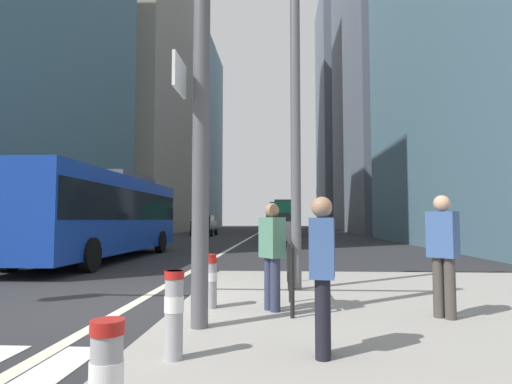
# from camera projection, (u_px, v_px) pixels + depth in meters

# --- Properties ---
(ground_plane) EXTENTS (160.00, 160.00, 0.00)m
(ground_plane) POSITION_uv_depth(u_px,v_px,m) (240.00, 243.00, 27.36)
(ground_plane) COLOR #28282B
(median_island) EXTENTS (9.00, 10.00, 0.15)m
(median_island) POSITION_uv_depth(u_px,v_px,m) (480.00, 320.00, 6.13)
(median_island) COLOR gray
(median_island) RESTS_ON ground
(lane_centre_line) EXTENTS (0.20, 80.00, 0.01)m
(lane_centre_line) POSITION_uv_depth(u_px,v_px,m) (251.00, 237.00, 37.32)
(lane_centre_line) COLOR beige
(lane_centre_line) RESTS_ON ground
(office_tower_left_mid) EXTENTS (12.91, 24.55, 54.86)m
(office_tower_left_mid) POSITION_uv_depth(u_px,v_px,m) (135.00, 18.00, 54.69)
(office_tower_left_mid) COLOR gray
(office_tower_left_mid) RESTS_ON ground
(office_tower_left_far) EXTENTS (12.22, 22.90, 34.84)m
(office_tower_left_far) POSITION_uv_depth(u_px,v_px,m) (182.00, 136.00, 80.59)
(office_tower_left_far) COLOR slate
(office_tower_left_far) RESTS_ON ground
(office_tower_right_mid) EXTENTS (12.65, 24.41, 49.60)m
(office_tower_right_mid) POSITION_uv_depth(u_px,v_px,m) (393.00, 37.00, 54.09)
(office_tower_right_mid) COLOR slate
(office_tower_right_mid) RESTS_ON ground
(office_tower_right_far) EXTENTS (13.86, 18.53, 44.27)m
(office_tower_right_far) POSITION_uv_depth(u_px,v_px,m) (356.00, 111.00, 80.95)
(office_tower_right_far) COLOR slate
(office_tower_right_far) RESTS_ON ground
(city_bus_blue_oncoming) EXTENTS (2.73, 11.47, 3.40)m
(city_bus_blue_oncoming) POSITION_uv_depth(u_px,v_px,m) (103.00, 211.00, 16.09)
(city_bus_blue_oncoming) COLOR #14389E
(city_bus_blue_oncoming) RESTS_ON ground
(city_bus_red_receding) EXTENTS (2.71, 10.59, 3.40)m
(city_bus_red_receding) POSITION_uv_depth(u_px,v_px,m) (284.00, 217.00, 42.66)
(city_bus_red_receding) COLOR #198456
(city_bus_red_receding) RESTS_ON ground
(car_oncoming_mid) EXTENTS (2.05, 4.34, 1.94)m
(car_oncoming_mid) POSITION_uv_depth(u_px,v_px,m) (204.00, 225.00, 40.31)
(car_oncoming_mid) COLOR black
(car_oncoming_mid) RESTS_ON ground
(car_receding_near) EXTENTS (2.17, 4.42, 1.94)m
(car_receding_near) POSITION_uv_depth(u_px,v_px,m) (279.00, 228.00, 26.85)
(car_receding_near) COLOR silver
(car_receding_near) RESTS_ON ground
(traffic_signal_gantry) EXTENTS (7.11, 0.65, 6.00)m
(traffic_signal_gantry) POSITION_uv_depth(u_px,v_px,m) (26.00, 24.00, 5.77)
(traffic_signal_gantry) COLOR #515156
(traffic_signal_gantry) RESTS_ON median_island
(street_lamp_post) EXTENTS (5.50, 0.32, 8.00)m
(street_lamp_post) POSITION_uv_depth(u_px,v_px,m) (295.00, 35.00, 8.68)
(street_lamp_post) COLOR #56565B
(street_lamp_post) RESTS_ON median_island
(bollard_front) EXTENTS (0.20, 0.20, 0.79)m
(bollard_front) POSITION_uv_depth(u_px,v_px,m) (106.00, 383.00, 2.40)
(bollard_front) COLOR #99999E
(bollard_front) RESTS_ON median_island
(bollard_left) EXTENTS (0.20, 0.20, 0.86)m
(bollard_left) POSITION_uv_depth(u_px,v_px,m) (174.00, 310.00, 4.18)
(bollard_left) COLOR #99999E
(bollard_left) RESTS_ON median_island
(bollard_right) EXTENTS (0.20, 0.20, 0.82)m
(bollard_right) POSITION_uv_depth(u_px,v_px,m) (210.00, 278.00, 6.66)
(bollard_right) COLOR #99999E
(bollard_right) RESTS_ON median_island
(bollard_back) EXTENTS (0.20, 0.20, 0.77)m
(bollard_back) POSITION_uv_depth(u_px,v_px,m) (211.00, 280.00, 6.60)
(bollard_back) COLOR #99999E
(bollard_back) RESTS_ON median_island
(pedestrian_railing) EXTENTS (0.06, 3.50, 0.98)m
(pedestrian_railing) POSITION_uv_depth(u_px,v_px,m) (290.00, 257.00, 7.65)
(pedestrian_railing) COLOR black
(pedestrian_railing) RESTS_ON median_island
(pedestrian_waiting) EXTENTS (0.29, 0.41, 1.60)m
(pedestrian_waiting) POSITION_uv_depth(u_px,v_px,m) (322.00, 268.00, 4.28)
(pedestrian_waiting) COLOR black
(pedestrian_waiting) RESTS_ON median_island
(pedestrian_walking) EXTENTS (0.44, 0.44, 1.71)m
(pedestrian_walking) POSITION_uv_depth(u_px,v_px,m) (443.00, 249.00, 5.94)
(pedestrian_walking) COLOR #423D38
(pedestrian_walking) RESTS_ON median_island
(pedestrian_far) EXTENTS (0.42, 0.45, 1.62)m
(pedestrian_far) POSITION_uv_depth(u_px,v_px,m) (272.00, 251.00, 6.43)
(pedestrian_far) COLOR #2D334C
(pedestrian_far) RESTS_ON median_island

